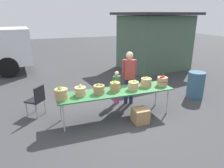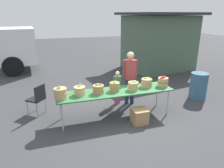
{
  "view_description": "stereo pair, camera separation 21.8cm",
  "coord_description": "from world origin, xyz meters",
  "px_view_note": "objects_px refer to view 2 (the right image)",
  "views": [
    {
      "loc": [
        -1.86,
        -4.79,
        2.69
      ],
      "look_at": [
        0.0,
        0.3,
        0.85
      ],
      "focal_mm": 33.36,
      "sensor_mm": 36.0,
      "label": 1
    },
    {
      "loc": [
        -1.65,
        -4.86,
        2.69
      ],
      "look_at": [
        0.0,
        0.3,
        0.85
      ],
      "focal_mm": 33.36,
      "sensor_mm": 36.0,
      "label": 2
    }
  ],
  "objects_px": {
    "apple_basket_green_1": "(80,90)",
    "apple_basket_green_4": "(133,86)",
    "trash_barrel": "(198,86)",
    "apple_basket_green_0": "(60,93)",
    "vendor_adult": "(130,74)",
    "apple_basket_red_0": "(163,81)",
    "market_table": "(115,92)",
    "produce_crate": "(139,116)",
    "apple_basket_green_3": "(115,86)",
    "apple_basket_green_5": "(147,82)",
    "apple_basket_green_2": "(98,89)",
    "child_customer": "(117,85)",
    "folding_chair": "(38,97)"
  },
  "relations": [
    {
      "from": "apple_basket_red_0",
      "to": "vendor_adult",
      "type": "distance_m",
      "value": 1.01
    },
    {
      "from": "folding_chair",
      "to": "apple_basket_green_4",
      "type": "bearing_deg",
      "value": 110.82
    },
    {
      "from": "trash_barrel",
      "to": "apple_basket_red_0",
      "type": "bearing_deg",
      "value": -164.85
    },
    {
      "from": "apple_basket_green_5",
      "to": "folding_chair",
      "type": "relative_size",
      "value": 0.37
    },
    {
      "from": "apple_basket_green_0",
      "to": "apple_basket_green_1",
      "type": "distance_m",
      "value": 0.49
    },
    {
      "from": "apple_basket_red_0",
      "to": "trash_barrel",
      "type": "bearing_deg",
      "value": 15.15
    },
    {
      "from": "apple_basket_green_0",
      "to": "trash_barrel",
      "type": "height_order",
      "value": "apple_basket_green_0"
    },
    {
      "from": "trash_barrel",
      "to": "apple_basket_green_3",
      "type": "bearing_deg",
      "value": -172.85
    },
    {
      "from": "vendor_adult",
      "to": "trash_barrel",
      "type": "distance_m",
      "value": 2.39
    },
    {
      "from": "apple_basket_red_0",
      "to": "apple_basket_green_0",
      "type": "bearing_deg",
      "value": -179.26
    },
    {
      "from": "apple_basket_green_0",
      "to": "apple_basket_green_3",
      "type": "relative_size",
      "value": 1.14
    },
    {
      "from": "apple_basket_green_1",
      "to": "folding_chair",
      "type": "distance_m",
      "value": 1.35
    },
    {
      "from": "apple_basket_green_0",
      "to": "produce_crate",
      "type": "relative_size",
      "value": 0.87
    },
    {
      "from": "apple_basket_green_4",
      "to": "apple_basket_green_2",
      "type": "bearing_deg",
      "value": 177.71
    },
    {
      "from": "produce_crate",
      "to": "trash_barrel",
      "type": "bearing_deg",
      "value": 19.92
    },
    {
      "from": "apple_basket_green_3",
      "to": "folding_chair",
      "type": "height_order",
      "value": "apple_basket_green_3"
    },
    {
      "from": "apple_basket_green_1",
      "to": "apple_basket_green_4",
      "type": "bearing_deg",
      "value": -2.95
    },
    {
      "from": "apple_basket_green_1",
      "to": "market_table",
      "type": "bearing_deg",
      "value": -1.49
    },
    {
      "from": "apple_basket_red_0",
      "to": "market_table",
      "type": "bearing_deg",
      "value": 178.72
    },
    {
      "from": "apple_basket_green_4",
      "to": "folding_chair",
      "type": "height_order",
      "value": "apple_basket_green_4"
    },
    {
      "from": "apple_basket_green_3",
      "to": "apple_basket_green_4",
      "type": "relative_size",
      "value": 0.96
    },
    {
      "from": "apple_basket_green_1",
      "to": "apple_basket_red_0",
      "type": "bearing_deg",
      "value": -1.37
    },
    {
      "from": "apple_basket_green_0",
      "to": "vendor_adult",
      "type": "bearing_deg",
      "value": 20.09
    },
    {
      "from": "apple_basket_green_5",
      "to": "apple_basket_green_2",
      "type": "bearing_deg",
      "value": -176.81
    },
    {
      "from": "apple_basket_green_4",
      "to": "apple_basket_green_5",
      "type": "distance_m",
      "value": 0.47
    },
    {
      "from": "produce_crate",
      "to": "apple_basket_green_1",
      "type": "bearing_deg",
      "value": 159.42
    },
    {
      "from": "market_table",
      "to": "apple_basket_green_0",
      "type": "xyz_separation_m",
      "value": [
        -1.42,
        -0.07,
        0.17
      ]
    },
    {
      "from": "apple_basket_green_2",
      "to": "child_customer",
      "type": "bearing_deg",
      "value": 46.14
    },
    {
      "from": "apple_basket_green_1",
      "to": "produce_crate",
      "type": "relative_size",
      "value": 0.81
    },
    {
      "from": "apple_basket_green_1",
      "to": "apple_basket_green_2",
      "type": "height_order",
      "value": "apple_basket_green_1"
    },
    {
      "from": "apple_basket_green_0",
      "to": "child_customer",
      "type": "distance_m",
      "value": 2.0
    },
    {
      "from": "apple_basket_green_3",
      "to": "vendor_adult",
      "type": "height_order",
      "value": "vendor_adult"
    },
    {
      "from": "vendor_adult",
      "to": "produce_crate",
      "type": "relative_size",
      "value": 4.33
    },
    {
      "from": "apple_basket_red_0",
      "to": "apple_basket_green_5",
      "type": "bearing_deg",
      "value": 167.83
    },
    {
      "from": "vendor_adult",
      "to": "produce_crate",
      "type": "xyz_separation_m",
      "value": [
        -0.22,
        -1.22,
        -0.77
      ]
    },
    {
      "from": "child_customer",
      "to": "apple_basket_red_0",
      "type": "bearing_deg",
      "value": 130.59
    },
    {
      "from": "apple_basket_green_1",
      "to": "trash_barrel",
      "type": "distance_m",
      "value": 4.0
    },
    {
      "from": "apple_basket_green_2",
      "to": "apple_basket_red_0",
      "type": "height_order",
      "value": "apple_basket_red_0"
    },
    {
      "from": "apple_basket_green_5",
      "to": "market_table",
      "type": "bearing_deg",
      "value": -175.89
    },
    {
      "from": "market_table",
      "to": "apple_basket_green_3",
      "type": "xyz_separation_m",
      "value": [
        -0.01,
        0.03,
        0.16
      ]
    },
    {
      "from": "apple_basket_green_4",
      "to": "apple_basket_green_5",
      "type": "height_order",
      "value": "apple_basket_green_5"
    },
    {
      "from": "apple_basket_green_4",
      "to": "trash_barrel",
      "type": "distance_m",
      "value": 2.61
    },
    {
      "from": "apple_basket_green_5",
      "to": "folding_chair",
      "type": "distance_m",
      "value": 3.04
    },
    {
      "from": "apple_basket_green_0",
      "to": "apple_basket_green_4",
      "type": "bearing_deg",
      "value": 0.56
    },
    {
      "from": "folding_chair",
      "to": "trash_barrel",
      "type": "relative_size",
      "value": 0.99
    },
    {
      "from": "apple_basket_green_3",
      "to": "apple_basket_green_5",
      "type": "bearing_deg",
      "value": 2.33
    },
    {
      "from": "produce_crate",
      "to": "apple_basket_green_3",
      "type": "bearing_deg",
      "value": 132.68
    },
    {
      "from": "apple_basket_green_0",
      "to": "vendor_adult",
      "type": "height_order",
      "value": "vendor_adult"
    },
    {
      "from": "market_table",
      "to": "child_customer",
      "type": "relative_size",
      "value": 2.97
    },
    {
      "from": "apple_basket_green_2",
      "to": "child_customer",
      "type": "distance_m",
      "value": 1.2
    }
  ]
}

